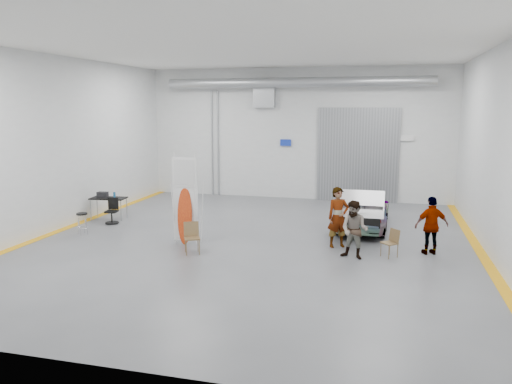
% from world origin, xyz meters
% --- Properties ---
extents(ground, '(16.00, 16.00, 0.00)m').
position_xyz_m(ground, '(0.00, 0.00, 0.00)').
color(ground, '#56575D').
rests_on(ground, ground).
extents(room_shell, '(14.02, 16.18, 6.01)m').
position_xyz_m(room_shell, '(0.24, 2.22, 4.08)').
color(room_shell, silver).
rests_on(room_shell, ground).
extents(sedan_car, '(1.88, 4.44, 1.28)m').
position_xyz_m(sedan_car, '(3.29, 2.93, 0.64)').
color(sedan_car, white).
rests_on(sedan_car, ground).
extents(person_a, '(0.80, 0.71, 1.86)m').
position_xyz_m(person_a, '(2.69, 0.20, 0.93)').
color(person_a, '#9C6655').
rests_on(person_a, ground).
extents(person_b, '(0.96, 0.83, 1.67)m').
position_xyz_m(person_b, '(3.25, -0.88, 0.83)').
color(person_b, '#456480').
rests_on(person_b, ground).
extents(person_c, '(1.07, 0.73, 1.71)m').
position_xyz_m(person_c, '(5.39, 0.11, 0.86)').
color(person_c, '#AA5538').
rests_on(person_c, ground).
extents(surfboard_display, '(0.82, 0.23, 2.89)m').
position_xyz_m(surfboard_display, '(-1.96, -0.66, 1.17)').
color(surfboard_display, white).
rests_on(surfboard_display, ground).
extents(folding_chair_near, '(0.58, 0.63, 0.92)m').
position_xyz_m(folding_chair_near, '(-1.36, -1.60, 0.29)').
color(folding_chair_near, brown).
rests_on(folding_chair_near, ground).
extents(folding_chair_far, '(0.53, 0.61, 0.81)m').
position_xyz_m(folding_chair_far, '(4.22, -0.48, 0.25)').
color(folding_chair_far, brown).
rests_on(folding_chair_far, ground).
extents(shop_stool, '(0.38, 0.38, 0.74)m').
position_xyz_m(shop_stool, '(-5.77, -0.47, 0.37)').
color(shop_stool, black).
rests_on(shop_stool, ground).
extents(work_table, '(1.38, 0.80, 1.08)m').
position_xyz_m(work_table, '(-6.21, 1.85, 0.83)').
color(work_table, '#909498').
rests_on(work_table, ground).
extents(office_chair, '(0.49, 0.49, 0.93)m').
position_xyz_m(office_chair, '(-5.64, 1.25, 0.41)').
color(office_chair, black).
rests_on(office_chair, ground).
extents(trunk_lid, '(1.49, 0.90, 0.04)m').
position_xyz_m(trunk_lid, '(3.29, 0.98, 1.30)').
color(trunk_lid, silver).
rests_on(trunk_lid, sedan_car).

